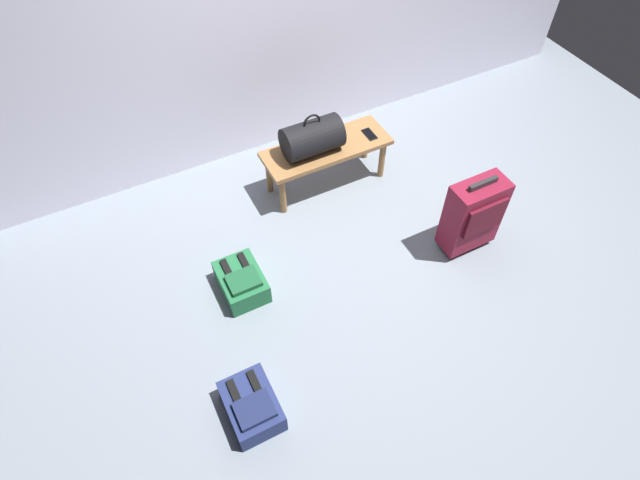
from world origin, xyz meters
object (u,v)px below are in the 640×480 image
(suitcase_upright_burgundy, at_px, (473,214))
(backpack_navy, at_px, (252,406))
(cell_phone, at_px, (369,134))
(duffel_bag_black, at_px, (312,138))
(bench, at_px, (326,152))
(backpack_green, at_px, (242,282))

(suitcase_upright_burgundy, distance_m, backpack_navy, 1.95)
(cell_phone, height_order, backpack_navy, cell_phone)
(backpack_navy, bearing_deg, duffel_bag_black, 52.65)
(bench, bearing_deg, duffel_bag_black, -180.00)
(duffel_bag_black, xyz_separation_m, suitcase_upright_burgundy, (0.72, -1.05, -0.18))
(bench, bearing_deg, backpack_green, -146.14)
(cell_phone, xyz_separation_m, backpack_green, (-1.36, -0.64, -0.30))
(bench, xyz_separation_m, cell_phone, (0.36, -0.03, 0.06))
(backpack_green, bearing_deg, duffel_bag_black, 37.36)
(bench, bearing_deg, backpack_navy, -130.15)
(backpack_navy, bearing_deg, backpack_green, 72.08)
(suitcase_upright_burgundy, bearing_deg, backpack_navy, -166.18)
(bench, bearing_deg, cell_phone, -5.00)
(backpack_green, bearing_deg, suitcase_upright_burgundy, -13.14)
(duffel_bag_black, bearing_deg, backpack_navy, -127.35)
(duffel_bag_black, bearing_deg, bench, 0.00)
(duffel_bag_black, distance_m, cell_phone, 0.50)
(duffel_bag_black, bearing_deg, backpack_green, -142.64)
(cell_phone, distance_m, suitcase_upright_burgundy, 1.04)
(suitcase_upright_burgundy, bearing_deg, duffel_bag_black, 124.65)
(bench, distance_m, backpack_navy, 1.99)
(duffel_bag_black, distance_m, backpack_green, 1.19)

